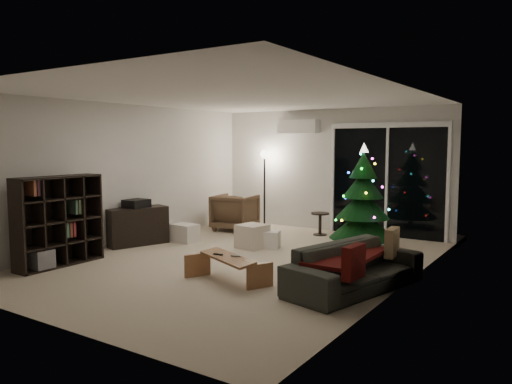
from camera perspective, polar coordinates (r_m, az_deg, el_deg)
room at (r=8.62m, az=6.34°, el=0.30°), size 6.50×7.51×2.60m
bookshelf at (r=8.05m, az=-22.29°, el=-2.98°), size 0.56×1.37×1.33m
media_cabinet at (r=9.15m, az=-13.45°, el=-3.81°), size 0.73×1.15×0.67m
stereo at (r=9.09m, az=-13.51°, el=-1.28°), size 0.34×0.40×0.14m
armchair at (r=10.38m, az=-2.41°, el=-2.32°), size 0.93×0.95×0.75m
ottoman at (r=8.65m, az=-0.42°, el=-5.08°), size 0.52×0.52×0.41m
cardboard_box_a at (r=9.28m, az=-8.13°, el=-4.66°), size 0.47×0.37×0.33m
cardboard_box_b at (r=8.68m, az=1.31°, el=-5.43°), size 0.50×0.44×0.29m
side_table at (r=9.91m, az=7.33°, el=-3.64°), size 0.36×0.36×0.44m
floor_lamp at (r=10.81m, az=0.97°, el=0.25°), size 0.25×0.25×1.59m
sofa at (r=6.34m, az=11.21°, el=-8.43°), size 1.23×2.08×0.57m
sofa_throw at (r=6.35m, az=10.39°, el=-7.22°), size 0.61×1.40×0.05m
cushion_a at (r=6.80m, az=15.28°, el=-5.57°), size 0.14×0.38×0.37m
cushion_b at (r=5.61m, az=11.11°, el=-7.87°), size 0.14×0.38×0.37m
coffee_table at (r=6.60m, az=-3.29°, el=-8.79°), size 1.13×0.79×0.34m
remote_a at (r=6.65m, az=-4.35°, el=-7.10°), size 0.13×0.04×0.02m
remote_b at (r=6.54m, az=-2.33°, el=-7.30°), size 0.13×0.08×0.02m
christmas_tree at (r=8.58m, az=12.12°, el=-0.58°), size 1.47×1.47×1.81m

